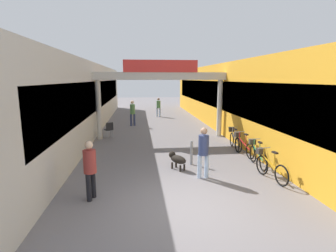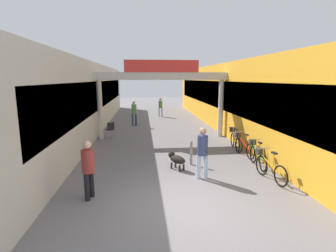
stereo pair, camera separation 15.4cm
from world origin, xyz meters
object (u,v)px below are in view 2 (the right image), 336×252
at_px(dog_on_leash, 176,159).
at_px(bicycle_silver_farthest, 235,139).
at_px(bicycle_red_third, 243,145).
at_px(bicycle_green_second, 257,155).
at_px(bollard_post_metal, 191,152).
at_px(pedestrian_elderly_walking, 160,106).
at_px(bicycle_orange_nearest, 269,166).
at_px(cafe_chair_black_nearer, 110,128).
at_px(pedestrian_carrying_crate, 134,111).
at_px(pedestrian_companion, 88,166).
at_px(pedestrian_with_dog, 202,150).

height_order(dog_on_leash, bicycle_silver_farthest, bicycle_silver_farthest).
bearing_deg(bicycle_silver_farthest, bicycle_red_third, -90.75).
height_order(bicycle_green_second, bollard_post_metal, bicycle_green_second).
height_order(pedestrian_elderly_walking, bicycle_red_third, pedestrian_elderly_walking).
distance_m(bicycle_orange_nearest, cafe_chair_black_nearer, 8.87).
height_order(pedestrian_carrying_crate, bollard_post_metal, pedestrian_carrying_crate).
xyz_separation_m(bicycle_orange_nearest, bicycle_silver_farthest, (0.22, 3.84, 0.00)).
height_order(pedestrian_carrying_crate, bicycle_red_third, pedestrian_carrying_crate).
distance_m(pedestrian_carrying_crate, bicycle_red_third, 9.14).
relative_size(pedestrian_carrying_crate, bicycle_red_third, 1.05).
relative_size(pedestrian_companion, dog_on_leash, 1.95).
relative_size(bicycle_red_third, bollard_post_metal, 1.79).
xyz_separation_m(pedestrian_with_dog, bicycle_green_second, (2.32, 1.00, -0.54)).
xyz_separation_m(bicycle_silver_farthest, bollard_post_metal, (-2.47, -2.13, 0.04)).
relative_size(pedestrian_carrying_crate, bicycle_orange_nearest, 1.05).
relative_size(pedestrian_companion, bicycle_silver_farthest, 0.97).
bearing_deg(bollard_post_metal, bicycle_red_third, 22.50).
bearing_deg(pedestrian_carrying_crate, bicycle_red_third, -57.79).
bearing_deg(bicycle_orange_nearest, cafe_chair_black_nearer, 131.45).
distance_m(pedestrian_carrying_crate, cafe_chair_black_nearer, 4.01).
height_order(dog_on_leash, bollard_post_metal, bollard_post_metal).
relative_size(pedestrian_companion, cafe_chair_black_nearer, 1.83).
bearing_deg(dog_on_leash, bicycle_red_third, 25.53).
xyz_separation_m(dog_on_leash, bicycle_orange_nearest, (2.88, -1.25, 0.05)).
xyz_separation_m(bicycle_orange_nearest, bollard_post_metal, (-2.25, 1.71, 0.04)).
bearing_deg(bicycle_red_third, dog_on_leash, -154.47).
xyz_separation_m(dog_on_leash, bicycle_silver_farthest, (3.09, 2.59, 0.05)).
height_order(pedestrian_with_dog, bicycle_orange_nearest, pedestrian_with_dog).
height_order(bicycle_orange_nearest, bicycle_red_third, same).
bearing_deg(pedestrian_carrying_crate, bicycle_silver_farthest, -53.55).
xyz_separation_m(pedestrian_companion, bicycle_silver_farthest, (5.77, 4.72, -0.49)).
bearing_deg(cafe_chair_black_nearer, pedestrian_carrying_crate, 72.29).
distance_m(pedestrian_elderly_walking, bicycle_silver_farthest, 11.16).
distance_m(pedestrian_carrying_crate, bollard_post_metal, 9.08).
distance_m(bicycle_orange_nearest, bicycle_green_second, 1.33).
bearing_deg(pedestrian_elderly_walking, pedestrian_carrying_crate, -116.85).
height_order(bicycle_green_second, cafe_chair_black_nearer, bicycle_green_second).
bearing_deg(pedestrian_elderly_walking, bicycle_red_third, -77.08).
relative_size(pedestrian_with_dog, bicycle_silver_farthest, 1.01).
xyz_separation_m(pedestrian_with_dog, pedestrian_carrying_crate, (-2.52, 10.13, 0.04)).
xyz_separation_m(bicycle_green_second, bollard_post_metal, (-2.43, 0.39, 0.04)).
bearing_deg(bicycle_green_second, dog_on_leash, -178.79).
relative_size(pedestrian_carrying_crate, bicycle_green_second, 1.05).
xyz_separation_m(dog_on_leash, cafe_chair_black_nearer, (-2.99, 5.40, 0.16)).
xyz_separation_m(bicycle_orange_nearest, cafe_chair_black_nearer, (-5.87, 6.65, 0.10)).
relative_size(pedestrian_with_dog, pedestrian_elderly_walking, 1.05).
bearing_deg(bicycle_orange_nearest, dog_on_leash, 156.52).
relative_size(dog_on_leash, bicycle_silver_farthest, 0.50).
distance_m(bicycle_green_second, bicycle_silver_farthest, 2.52).
relative_size(pedestrian_elderly_walking, bicycle_red_third, 0.96).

